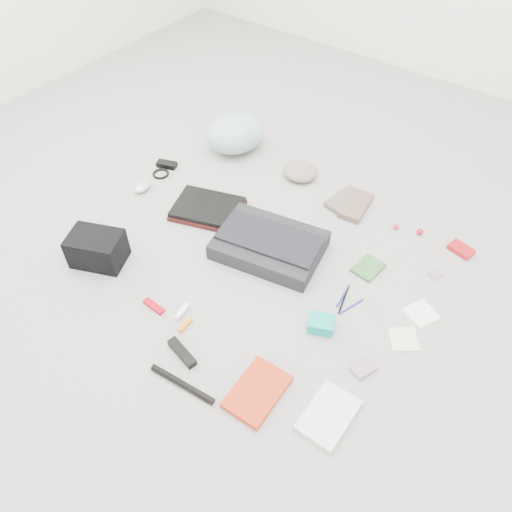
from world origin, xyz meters
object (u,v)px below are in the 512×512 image
Objects in this scene: messenger_bag at (269,245)px; laptop at (208,207)px; accordion_wallet at (321,324)px; bike_helmet at (236,133)px; book_red at (257,392)px; camera_bag at (97,249)px.

messenger_bag is 0.38m from laptop.
accordion_wallet is (0.39, -0.21, -0.01)m from messenger_bag.
messenger_bag is at bearing -24.03° from bike_helmet.
accordion_wallet reaches higher than laptop.
messenger_bag is at bearing 119.77° from book_red.
camera_bag is at bearing -150.11° from messenger_bag.
accordion_wallet is at bearing -7.50° from camera_bag.
bike_helmet is 3.29× the size of accordion_wallet.
laptop is at bearing 138.75° from accordion_wallet.
accordion_wallet is at bearing 82.80° from book_red.
book_red is at bearing -31.69° from bike_helmet.
camera_bag is 0.91m from book_red.
laptop is 0.95m from book_red.
camera_bag reaches higher than book_red.
bike_helmet is at bearing 119.83° from accordion_wallet.
bike_helmet is 1.22m from accordion_wallet.
messenger_bag is 2.05× the size of camera_bag.
accordion_wallet is (0.77, -0.25, -0.01)m from laptop.
laptop is at bearing 163.68° from messenger_bag.
accordion_wallet is (0.03, 0.36, 0.01)m from book_red.
laptop is 0.53m from camera_bag.
laptop is 1.41× the size of camera_bag.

